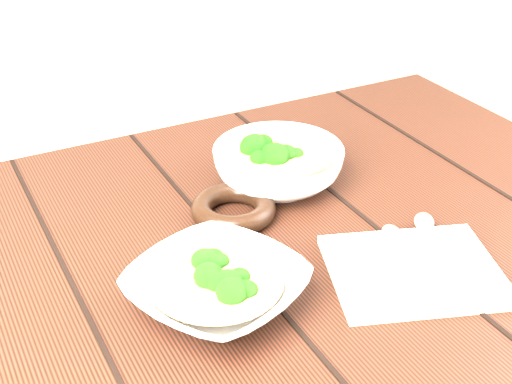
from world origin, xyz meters
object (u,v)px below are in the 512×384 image
(table, at_px, (247,321))
(trivet, at_px, (233,209))
(soup_bowl_front, at_px, (217,288))
(napkin, at_px, (414,271))
(soup_bowl_back, at_px, (278,165))

(table, relative_size, trivet, 10.13)
(table, distance_m, soup_bowl_front, 0.19)
(soup_bowl_front, xyz_separation_m, napkin, (0.24, -0.06, -0.02))
(soup_bowl_front, height_order, trivet, soup_bowl_front)
(soup_bowl_front, height_order, soup_bowl_back, soup_bowl_back)
(soup_bowl_front, relative_size, trivet, 2.14)
(soup_bowl_front, height_order, napkin, soup_bowl_front)
(table, xyz_separation_m, trivet, (0.02, 0.08, 0.13))
(table, bearing_deg, soup_bowl_front, -133.70)
(trivet, relative_size, napkin, 0.58)
(table, height_order, trivet, trivet)
(soup_bowl_front, bearing_deg, table, 46.30)
(table, bearing_deg, napkin, -42.13)
(trivet, xyz_separation_m, napkin, (0.14, -0.22, -0.01))
(soup_bowl_front, bearing_deg, soup_bowl_back, 47.05)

